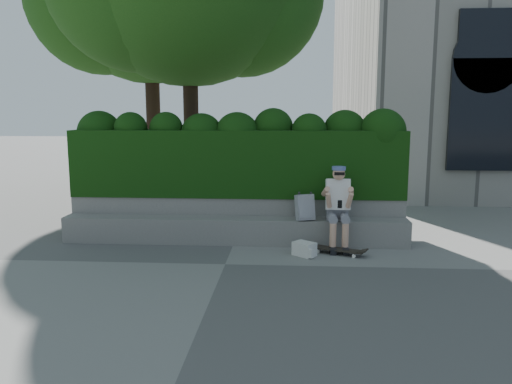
# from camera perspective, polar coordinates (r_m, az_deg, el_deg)

# --- Properties ---
(ground) EXTENTS (80.00, 80.00, 0.00)m
(ground) POSITION_cam_1_polar(r_m,az_deg,el_deg) (7.61, -3.54, -8.24)
(ground) COLOR slate
(ground) RESTS_ON ground
(bench_ledge) EXTENTS (6.00, 0.45, 0.45)m
(bench_ledge) POSITION_cam_1_polar(r_m,az_deg,el_deg) (8.75, -2.52, -4.41)
(bench_ledge) COLOR gray
(bench_ledge) RESTS_ON ground
(planter_wall) EXTENTS (6.00, 0.50, 0.75)m
(planter_wall) POSITION_cam_1_polar(r_m,az_deg,el_deg) (9.18, -2.20, -2.81)
(planter_wall) COLOR gray
(planter_wall) RESTS_ON ground
(hedge) EXTENTS (6.00, 1.00, 1.20)m
(hedge) POSITION_cam_1_polar(r_m,az_deg,el_deg) (9.25, -2.09, 3.40)
(hedge) COLOR black
(hedge) RESTS_ON planter_wall
(person) EXTENTS (0.40, 0.76, 1.38)m
(person) POSITION_cam_1_polar(r_m,az_deg,el_deg) (8.45, 9.35, -1.35)
(person) COLOR slate
(person) RESTS_ON ground
(skateboard) EXTENTS (0.87, 0.53, 0.09)m
(skateboard) POSITION_cam_1_polar(r_m,az_deg,el_deg) (8.21, 9.28, -6.52)
(skateboard) COLOR black
(skateboard) RESTS_ON ground
(backpack_plaid) EXTENTS (0.34, 0.25, 0.44)m
(backpack_plaid) POSITION_cam_1_polar(r_m,az_deg,el_deg) (8.51, 5.61, -1.76)
(backpack_plaid) COLOR #BBBBC0
(backpack_plaid) RESTS_ON bench_ledge
(backpack_ground) EXTENTS (0.41, 0.40, 0.22)m
(backpack_ground) POSITION_cam_1_polar(r_m,az_deg,el_deg) (8.05, 5.55, -6.49)
(backpack_ground) COLOR silver
(backpack_ground) RESTS_ON ground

